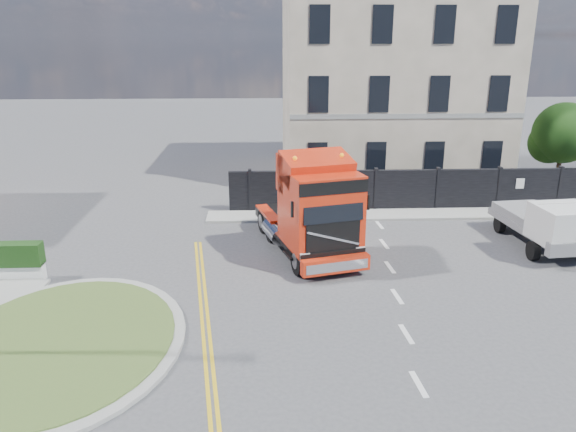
{
  "coord_description": "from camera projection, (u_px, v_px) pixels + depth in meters",
  "views": [
    {
      "loc": [
        -1.33,
        -16.79,
        8.12
      ],
      "look_at": [
        -0.47,
        2.72,
        1.8
      ],
      "focal_mm": 35.0,
      "sensor_mm": 36.0,
      "label": 1
    }
  ],
  "objects": [
    {
      "name": "georgian_building",
      "position": [
        388.0,
        77.0,
        32.68
      ],
      "size": [
        12.3,
        10.3,
        12.8
      ],
      "color": "beige",
      "rests_on": "ground"
    },
    {
      "name": "ground",
      "position": [
        306.0,
        293.0,
        18.52
      ],
      "size": [
        120.0,
        120.0,
        0.0
      ],
      "primitive_type": "plane",
      "color": "#424244",
      "rests_on": "ground"
    },
    {
      "name": "flatbed_pickup",
      "position": [
        554.0,
        226.0,
        21.51
      ],
      "size": [
        2.46,
        5.2,
        2.09
      ],
      "rotation": [
        0.0,
        0.0,
        0.1
      ],
      "color": "slate",
      "rests_on": "ground"
    },
    {
      "name": "hoarding_fence",
      "position": [
        428.0,
        190.0,
        27.04
      ],
      "size": [
        18.8,
        0.25,
        2.0
      ],
      "color": "black",
      "rests_on": "ground"
    },
    {
      "name": "traffic_island",
      "position": [
        59.0,
        343.0,
        15.35
      ],
      "size": [
        6.8,
        6.8,
        0.17
      ],
      "color": "gray",
      "rests_on": "ground"
    },
    {
      "name": "pavement_far",
      "position": [
        420.0,
        214.0,
        26.45
      ],
      "size": [
        20.0,
        1.6,
        0.12
      ],
      "primitive_type": "cube",
      "color": "gray",
      "rests_on": "ground"
    },
    {
      "name": "tree",
      "position": [
        560.0,
        135.0,
        29.68
      ],
      "size": [
        3.2,
        3.2,
        4.8
      ],
      "color": "#382619",
      "rests_on": "ground"
    },
    {
      "name": "truck",
      "position": [
        314.0,
        213.0,
        21.01
      ],
      "size": [
        4.08,
        7.02,
        3.96
      ],
      "rotation": [
        0.0,
        0.0,
        0.26
      ],
      "color": "black",
      "rests_on": "ground"
    }
  ]
}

